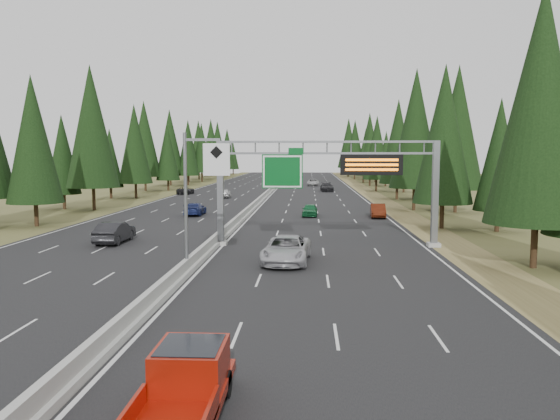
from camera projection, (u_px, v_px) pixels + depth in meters
The scene contains 19 objects.
road at pixel (264, 198), 85.87m from camera, with size 32.00×260.00×0.08m, color black.
shoulder_right at pixel (378, 199), 84.95m from camera, with size 3.60×260.00×0.06m, color olive.
shoulder_left at pixel (153, 198), 86.80m from camera, with size 3.60×260.00×0.06m, color brown.
median_barrier at pixel (264, 196), 85.84m from camera, with size 0.70×260.00×0.85m.
sign_gantry at pixel (336, 176), 40.06m from camera, with size 16.75×0.98×7.80m.
hov_sign_pole at pixel (196, 193), 30.69m from camera, with size 2.80×0.50×8.00m.
tree_row_right at pixel (406, 140), 83.93m from camera, with size 11.53×240.33×18.72m.
tree_row_left at pixel (115, 141), 82.40m from camera, with size 12.06×239.85×18.59m.
silver_minivan at pixel (287, 250), 34.25m from camera, with size 2.77×6.00×1.67m, color #B1B0B5.
red_pickup at pixel (187, 379), 14.11m from camera, with size 1.91×5.34×1.74m.
car_ahead_green at pixel (310, 210), 60.47m from camera, with size 1.63×4.05×1.38m, color #166132.
car_ahead_dkred at pixel (378, 211), 59.30m from camera, with size 1.55×4.45×1.47m, color #551C0C.
car_ahead_dkgrey at pixel (327, 187), 102.11m from camera, with size 2.26×5.56×1.61m, color black.
car_ahead_white at pixel (313, 182), 121.21m from camera, with size 2.48×5.38×1.49m, color #B3B3B3.
car_ahead_far at pixel (287, 180), 134.86m from camera, with size 1.55×3.86×1.31m, color black.
car_onc_near at pixel (115, 232), 42.08m from camera, with size 1.73×4.96×1.63m, color black.
car_onc_blue at pixel (195, 209), 61.57m from camera, with size 1.97×4.85×1.41m, color navy.
car_onc_white at pixel (225, 193), 86.68m from camera, with size 1.70×4.22×1.44m, color silver.
car_onc_far at pixel (186, 190), 95.09m from camera, with size 2.18×4.73×1.31m, color black.
Camera 1 is at (6.93, -5.38, 6.82)m, focal length 35.00 mm.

